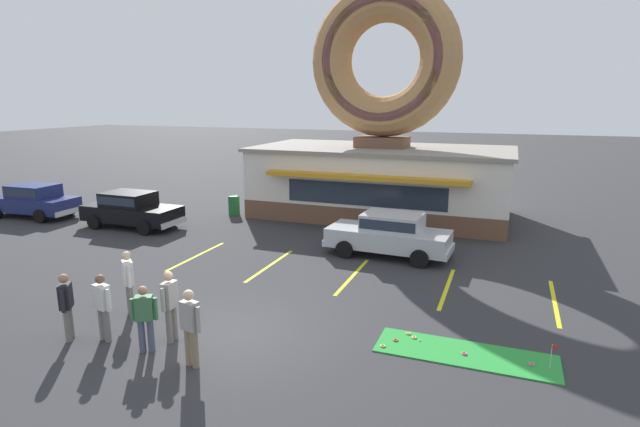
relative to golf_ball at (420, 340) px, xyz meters
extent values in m
plane|color=#2D2D30|center=(-4.33, -1.23, -0.05)|extent=(160.00, 160.00, 0.00)
cube|color=brown|center=(-4.18, 12.77, 0.40)|extent=(12.00, 6.00, 0.90)
cube|color=silver|center=(-4.18, 12.77, 2.00)|extent=(12.00, 6.00, 2.30)
cube|color=gray|center=(-4.18, 12.77, 3.23)|extent=(12.30, 6.30, 0.16)
cube|color=orange|center=(-4.18, 9.47, 2.30)|extent=(9.00, 0.60, 0.20)
cube|color=#232D3D|center=(-4.18, 9.76, 1.50)|extent=(7.20, 0.03, 1.00)
cube|color=brown|center=(-4.18, 12.77, 3.56)|extent=(2.40, 1.80, 0.50)
torus|color=#B27F4C|center=(-4.18, 12.77, 7.36)|extent=(7.10, 1.90, 7.10)
torus|color=#D8728C|center=(-4.18, 12.35, 7.36)|extent=(6.25, 1.05, 6.24)
cube|color=green|center=(1.06, -0.22, -0.04)|extent=(3.99, 1.26, 0.03)
torus|color=#A5724C|center=(-0.54, -0.19, 0.00)|extent=(0.13, 0.13, 0.04)
torus|color=#E5C666|center=(-0.75, -0.59, 0.00)|extent=(0.13, 0.13, 0.04)
torus|color=#E5C666|center=(-0.15, 0.09, 0.00)|extent=(0.13, 0.13, 0.04)
torus|color=#D8667F|center=(2.45, -0.25, 0.00)|extent=(0.13, 0.13, 0.04)
torus|color=#D8667F|center=(1.05, -0.28, 0.00)|extent=(0.13, 0.13, 0.04)
torus|color=#E5C666|center=(-0.32, 0.26, 0.00)|extent=(0.13, 0.13, 0.04)
sphere|color=white|center=(0.00, 0.00, 0.00)|extent=(0.04, 0.04, 0.04)
cylinder|color=silver|center=(2.81, -0.24, 0.25)|extent=(0.01, 0.01, 0.55)
cube|color=red|center=(2.87, -0.24, 0.48)|extent=(0.12, 0.01, 0.08)
cube|color=navy|center=(-19.94, 6.26, 0.61)|extent=(4.47, 1.93, 0.68)
cube|color=navy|center=(-19.79, 6.27, 1.25)|extent=(2.16, 1.64, 0.60)
cube|color=#232D3D|center=(-19.79, 6.27, 1.27)|extent=(2.08, 1.66, 0.36)
cube|color=silver|center=(-17.71, 6.35, 0.37)|extent=(0.17, 1.67, 0.24)
cylinder|color=black|center=(-21.34, 7.09, 0.27)|extent=(0.65, 0.25, 0.64)
cylinder|color=black|center=(-18.54, 5.44, 0.27)|extent=(0.65, 0.25, 0.64)
cylinder|color=black|center=(-18.61, 7.20, 0.27)|extent=(0.65, 0.25, 0.64)
cube|color=black|center=(-13.94, 6.32, 0.61)|extent=(4.41, 1.77, 0.68)
cube|color=black|center=(-14.09, 6.32, 1.25)|extent=(2.10, 1.57, 0.60)
cube|color=#232D3D|center=(-14.09, 6.32, 1.27)|extent=(2.02, 1.59, 0.36)
cube|color=silver|center=(-11.71, 6.32, 0.37)|extent=(0.10, 1.67, 0.24)
cube|color=silver|center=(-16.17, 6.33, 0.37)|extent=(0.10, 1.67, 0.24)
cylinder|color=black|center=(-12.58, 7.20, 0.27)|extent=(0.64, 0.22, 0.64)
cylinder|color=black|center=(-12.58, 5.44, 0.27)|extent=(0.64, 0.22, 0.64)
cylinder|color=black|center=(-15.30, 7.21, 0.27)|extent=(0.64, 0.22, 0.64)
cylinder|color=black|center=(-15.31, 5.45, 0.27)|extent=(0.64, 0.22, 0.64)
cube|color=#B2B5BA|center=(-2.28, 6.33, 0.61)|extent=(4.48, 1.97, 0.68)
cube|color=#B2B5BA|center=(-2.13, 6.32, 1.25)|extent=(2.17, 1.66, 0.60)
cube|color=#232D3D|center=(-2.13, 6.32, 1.27)|extent=(2.09, 1.68, 0.36)
cube|color=silver|center=(-4.50, 6.43, 0.37)|extent=(0.18, 1.67, 0.24)
cube|color=silver|center=(-0.05, 6.22, 0.37)|extent=(0.18, 1.67, 0.24)
cylinder|color=black|center=(-3.68, 5.51, 0.27)|extent=(0.65, 0.25, 0.64)
cylinder|color=black|center=(-3.60, 7.27, 0.27)|extent=(0.65, 0.25, 0.64)
cylinder|color=black|center=(-0.96, 5.38, 0.27)|extent=(0.65, 0.25, 0.64)
cylinder|color=black|center=(-0.87, 7.14, 0.27)|extent=(0.65, 0.25, 0.64)
cylinder|color=slate|center=(-7.40, -1.27, 0.38)|extent=(0.15, 0.15, 0.87)
cylinder|color=slate|center=(-7.55, -1.14, 0.38)|extent=(0.15, 0.15, 0.87)
cube|color=silver|center=(-7.47, -1.21, 1.14)|extent=(0.44, 0.43, 0.64)
cylinder|color=silver|center=(-7.28, -1.37, 1.10)|extent=(0.10, 0.10, 0.58)
cylinder|color=silver|center=(-7.66, -1.05, 1.10)|extent=(0.10, 0.10, 0.58)
sphere|color=beige|center=(-7.47, -1.21, 1.60)|extent=(0.23, 0.23, 0.23)
cylinder|color=slate|center=(-5.53, -1.93, 0.38)|extent=(0.15, 0.15, 0.86)
cylinder|color=slate|center=(-5.52, -2.13, 0.38)|extent=(0.15, 0.15, 0.86)
cube|color=gray|center=(-5.53, -2.03, 1.12)|extent=(0.25, 0.39, 0.63)
cylinder|color=gray|center=(-5.54, -1.78, 1.09)|extent=(0.10, 0.10, 0.58)
cylinder|color=gray|center=(-5.52, -2.28, 1.09)|extent=(0.10, 0.10, 0.58)
sphere|color=tan|center=(-5.53, -2.03, 1.57)|extent=(0.23, 0.23, 0.23)
cylinder|color=slate|center=(-7.81, -2.93, 0.35)|extent=(0.15, 0.15, 0.81)
cylinder|color=slate|center=(-7.92, -2.77, 0.35)|extent=(0.15, 0.15, 0.81)
cube|color=black|center=(-7.86, -2.85, 1.06)|extent=(0.41, 0.45, 0.59)
cylinder|color=black|center=(-7.73, -3.06, 1.03)|extent=(0.10, 0.10, 0.55)
cylinder|color=black|center=(-8.00, -2.64, 1.03)|extent=(0.10, 0.10, 0.55)
sphere|color=#9E7051|center=(-7.86, -2.85, 1.49)|extent=(0.22, 0.22, 0.22)
cylinder|color=slate|center=(-6.93, -2.61, 0.36)|extent=(0.15, 0.15, 0.81)
cylinder|color=slate|center=(-7.13, -2.56, 0.36)|extent=(0.15, 0.15, 0.81)
cube|color=silver|center=(-7.03, -2.58, 1.06)|extent=(0.43, 0.33, 0.59)
cylinder|color=silver|center=(-6.79, -2.64, 1.03)|extent=(0.10, 0.10, 0.55)
cylinder|color=silver|center=(-7.27, -2.52, 1.03)|extent=(0.10, 0.10, 0.55)
sphere|color=brown|center=(-7.03, -2.58, 1.50)|extent=(0.22, 0.22, 0.22)
cylinder|color=#474C66|center=(-5.83, -2.71, 0.34)|extent=(0.15, 0.15, 0.78)
cylinder|color=#474C66|center=(-5.65, -2.62, 0.34)|extent=(0.15, 0.15, 0.78)
cube|color=#386B42|center=(-5.74, -2.67, 1.01)|extent=(0.45, 0.39, 0.57)
cylinder|color=#386B42|center=(-5.96, -2.78, 0.98)|extent=(0.10, 0.10, 0.52)
cylinder|color=#386B42|center=(-5.52, -2.55, 0.98)|extent=(0.10, 0.10, 0.52)
sphere|color=#9E7051|center=(-5.74, -2.67, 1.43)|extent=(0.21, 0.21, 0.21)
cylinder|color=#7F7056|center=(-4.30, -2.86, 0.38)|extent=(0.15, 0.15, 0.86)
cylinder|color=#7F7056|center=(-4.50, -2.81, 0.38)|extent=(0.15, 0.15, 0.86)
cube|color=gray|center=(-4.40, -2.83, 1.12)|extent=(0.42, 0.32, 0.63)
cylinder|color=gray|center=(-4.16, -2.89, 1.09)|extent=(0.10, 0.10, 0.58)
cylinder|color=gray|center=(-4.65, -2.78, 1.09)|extent=(0.10, 0.10, 0.58)
sphere|color=beige|center=(-4.40, -2.83, 1.58)|extent=(0.23, 0.23, 0.23)
cylinder|color=#1E662D|center=(-10.95, 10.09, 0.42)|extent=(0.56, 0.56, 0.95)
torus|color=#123D1B|center=(-10.95, 10.09, 0.90)|extent=(0.57, 0.57, 0.05)
cube|color=yellow|center=(-8.83, 3.77, -0.05)|extent=(0.12, 3.60, 0.01)
cube|color=yellow|center=(-5.83, 3.77, -0.05)|extent=(0.12, 3.60, 0.01)
cube|color=yellow|center=(-2.83, 3.77, -0.05)|extent=(0.12, 3.60, 0.01)
cube|color=yellow|center=(0.17, 3.77, -0.05)|extent=(0.12, 3.60, 0.01)
cube|color=yellow|center=(3.17, 3.77, -0.05)|extent=(0.12, 3.60, 0.01)
camera|label=1|loc=(1.65, -10.98, 5.57)|focal=28.00mm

